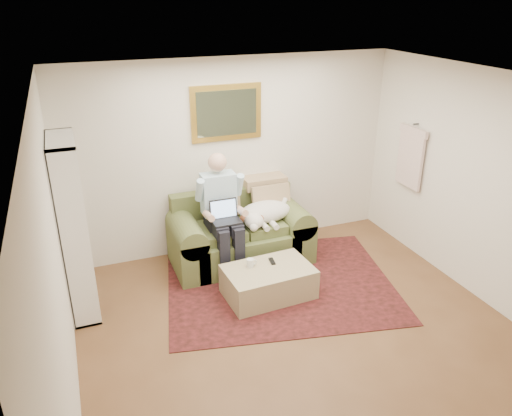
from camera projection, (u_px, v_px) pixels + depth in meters
room_shell at (303, 219)px, 4.83m from camera, size 4.51×5.00×2.61m
rug at (280, 283)px, 6.18m from camera, size 3.11×2.68×0.01m
sofa at (240, 239)px, 6.62m from camera, size 1.81×0.92×1.08m
seated_man at (223, 216)px, 6.21m from camera, size 0.60×0.85×1.52m
laptop at (225, 215)px, 6.13m from camera, size 0.35×0.28×0.25m
sleeping_dog at (265, 212)px, 6.50m from camera, size 0.74×0.47×0.28m
ottoman at (268, 282)px, 5.88m from camera, size 1.05×0.70×0.37m
coffee_mug at (250, 263)px, 5.82m from camera, size 0.08×0.08×0.10m
tv_remote at (272, 261)px, 5.94m from camera, size 0.07×0.16×0.02m
bookshelf at (74, 229)px, 5.33m from camera, size 0.28×0.80×2.00m
wall_mirror at (226, 113)px, 6.38m from camera, size 0.94×0.04×0.72m
hanging_shirt at (411, 154)px, 6.60m from camera, size 0.06×0.52×0.90m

